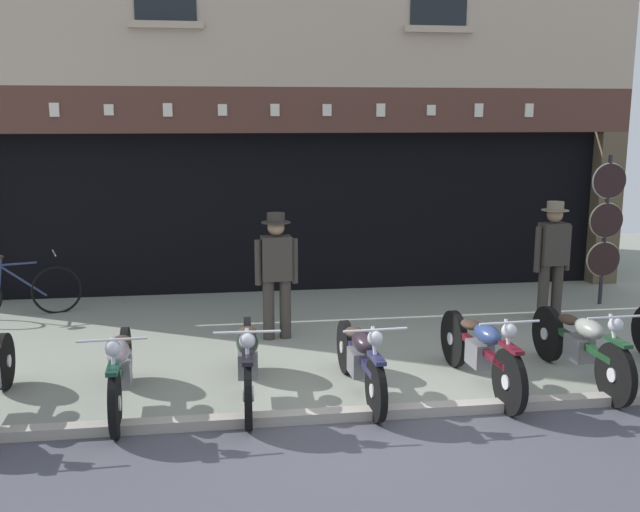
# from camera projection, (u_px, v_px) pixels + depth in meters

# --- Properties ---
(ground) EXTENTS (22.97, 22.00, 0.18)m
(ground) POSITION_uv_depth(u_px,v_px,m) (388.00, 476.00, 5.87)
(ground) COLOR gray
(shop_facade) EXTENTS (11.27, 4.42, 6.64)m
(shop_facade) POSITION_uv_depth(u_px,v_px,m) (290.00, 176.00, 13.27)
(shop_facade) COLOR black
(shop_facade) RESTS_ON ground
(motorcycle_left) EXTENTS (0.62, 1.95, 0.91)m
(motorcycle_left) POSITION_uv_depth(u_px,v_px,m) (120.00, 368.00, 7.05)
(motorcycle_left) COLOR black
(motorcycle_left) RESTS_ON ground
(motorcycle_center_left) EXTENTS (0.62, 2.07, 0.93)m
(motorcycle_center_left) POSITION_uv_depth(u_px,v_px,m) (248.00, 359.00, 7.29)
(motorcycle_center_left) COLOR black
(motorcycle_center_left) RESTS_ON ground
(motorcycle_center) EXTENTS (0.62, 1.93, 0.90)m
(motorcycle_center) POSITION_uv_depth(u_px,v_px,m) (360.00, 358.00, 7.39)
(motorcycle_center) COLOR black
(motorcycle_center) RESTS_ON ground
(motorcycle_center_right) EXTENTS (0.62, 2.06, 0.93)m
(motorcycle_center_right) POSITION_uv_depth(u_px,v_px,m) (480.00, 350.00, 7.58)
(motorcycle_center_right) COLOR black
(motorcycle_center_right) RESTS_ON ground
(motorcycle_right) EXTENTS (0.62, 2.05, 0.92)m
(motorcycle_right) POSITION_uv_depth(u_px,v_px,m) (580.00, 344.00, 7.77)
(motorcycle_right) COLOR black
(motorcycle_right) RESTS_ON ground
(salesman_left) EXTENTS (0.56, 0.37, 1.65)m
(salesman_left) POSITION_uv_depth(u_px,v_px,m) (276.00, 269.00, 9.20)
(salesman_left) COLOR #38332D
(salesman_left) RESTS_ON ground
(shopkeeper_center) EXTENTS (0.56, 0.37, 1.70)m
(shopkeeper_center) POSITION_uv_depth(u_px,v_px,m) (552.00, 255.00, 10.03)
(shopkeeper_center) COLOR #38332D
(shopkeeper_center) RESTS_ON ground
(tyre_sign_pole) EXTENTS (0.54, 0.06, 2.29)m
(tyre_sign_pole) POSITION_uv_depth(u_px,v_px,m) (606.00, 222.00, 10.84)
(tyre_sign_pole) COLOR #232328
(tyre_sign_pole) RESTS_ON ground
(advert_board_near) EXTENTS (0.72, 0.03, 0.94)m
(advert_board_near) POSITION_uv_depth(u_px,v_px,m) (174.00, 185.00, 11.45)
(advert_board_near) COLOR silver
(advert_board_far) EXTENTS (0.73, 0.03, 1.09)m
(advert_board_far) POSITION_uv_depth(u_px,v_px,m) (106.00, 186.00, 11.30)
(advert_board_far) COLOR silver
(leaning_bicycle) EXTENTS (1.74, 0.68, 0.95)m
(leaning_bicycle) POSITION_uv_depth(u_px,v_px,m) (16.00, 291.00, 10.30)
(leaning_bicycle) COLOR black
(leaning_bicycle) RESTS_ON ground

